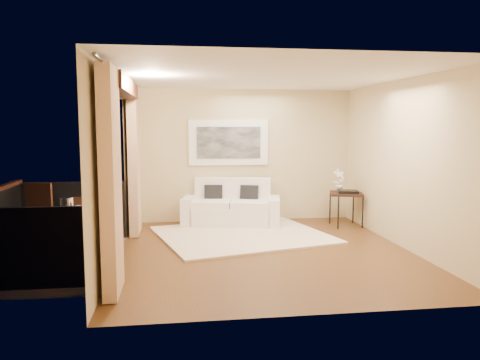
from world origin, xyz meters
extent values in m
plane|color=brown|center=(0.00, 0.00, 0.00)|extent=(5.00, 5.00, 0.00)
plane|color=white|center=(0.00, 0.00, 2.70)|extent=(5.00, 5.00, 0.00)
plane|color=#C7B485|center=(0.00, 2.50, 1.35)|extent=(4.50, 0.00, 4.50)
plane|color=#C7B485|center=(0.00, -2.50, 1.35)|extent=(4.50, 0.00, 4.50)
plane|color=#C7B485|center=(2.25, 0.00, 1.35)|extent=(0.00, 5.00, 5.00)
plane|color=#C7B485|center=(-2.25, 1.85, 1.35)|extent=(0.00, 2.70, 2.70)
plane|color=#C7B485|center=(-2.25, -1.85, 1.35)|extent=(0.00, 2.70, 2.70)
plane|color=#C7B485|center=(-2.25, 0.00, 2.55)|extent=(0.00, 2.40, 2.40)
cube|color=black|center=(-2.13, 0.00, 2.52)|extent=(0.28, 2.40, 0.22)
cube|color=#605B56|center=(-3.15, 0.00, -0.06)|extent=(1.80, 2.60, 0.12)
cube|color=black|center=(-3.15, 1.27, 0.50)|extent=(1.80, 0.06, 1.00)
cube|color=black|center=(-3.15, -1.27, 0.50)|extent=(1.80, 0.06, 1.00)
cube|color=#DBAE87|center=(-2.11, 1.55, 1.32)|extent=(0.16, 0.75, 2.62)
cube|color=#DBAE87|center=(-2.11, -1.55, 1.32)|extent=(0.16, 0.75, 2.62)
cylinder|color=#4C473F|center=(-2.11, 0.00, 2.63)|extent=(0.04, 4.80, 0.04)
cube|color=white|center=(-0.29, 2.47, 1.62)|extent=(1.62, 0.05, 0.92)
cube|color=black|center=(-0.29, 2.44, 1.62)|extent=(1.30, 0.02, 0.64)
cube|color=#F4DDC4|center=(-0.21, 1.10, 0.02)|extent=(3.35, 3.09, 0.04)
cube|color=white|center=(-0.29, 2.02, 0.19)|extent=(1.67, 1.11, 0.38)
cube|color=white|center=(-0.23, 2.33, 0.54)|extent=(1.54, 0.51, 0.74)
cube|color=white|center=(-1.12, 2.19, 0.28)|extent=(0.38, 0.84, 0.56)
cube|color=white|center=(0.53, 1.85, 0.28)|extent=(0.38, 0.84, 0.56)
cube|color=white|center=(-0.66, 2.07, 0.44)|extent=(0.86, 0.86, 0.13)
cube|color=white|center=(0.06, 1.92, 0.44)|extent=(0.86, 0.86, 0.13)
cube|color=black|center=(-0.63, 2.28, 0.60)|extent=(0.38, 0.21, 0.37)
cube|color=black|center=(0.08, 2.13, 0.60)|extent=(0.40, 0.27, 0.37)
cube|color=black|center=(1.93, 1.65, 0.64)|extent=(0.75, 0.75, 0.04)
cylinder|color=black|center=(1.69, 1.41, 0.31)|extent=(0.03, 0.03, 0.62)
cylinder|color=black|center=(2.17, 1.41, 0.31)|extent=(0.03, 0.03, 0.62)
cylinder|color=black|center=(1.69, 1.90, 0.31)|extent=(0.03, 0.03, 0.62)
cylinder|color=black|center=(2.17, 1.90, 0.31)|extent=(0.03, 0.03, 0.62)
cube|color=black|center=(1.95, 1.60, 0.69)|extent=(0.44, 0.36, 0.05)
imported|color=white|center=(1.82, 1.80, 0.89)|extent=(0.27, 0.21, 0.45)
cube|color=black|center=(-2.77, -0.48, 0.75)|extent=(0.79, 0.79, 0.05)
cylinder|color=black|center=(-3.03, -0.75, 0.36)|extent=(0.04, 0.04, 0.72)
cylinder|color=black|center=(-2.50, -0.75, 0.36)|extent=(0.04, 0.04, 0.72)
cylinder|color=black|center=(-3.03, -0.21, 0.36)|extent=(0.04, 0.04, 0.72)
cylinder|color=black|center=(-2.50, -0.21, 0.36)|extent=(0.04, 0.04, 0.72)
cube|color=black|center=(-3.51, 1.00, 0.48)|extent=(0.56, 0.56, 0.05)
cube|color=black|center=(-3.57, 0.80, 0.75)|extent=(0.45, 0.18, 0.59)
cylinder|color=black|center=(-3.29, 1.13, 0.23)|extent=(0.03, 0.03, 0.46)
cylinder|color=black|center=(-3.64, 1.23, 0.23)|extent=(0.03, 0.03, 0.46)
cylinder|color=black|center=(-3.39, 0.77, 0.23)|extent=(0.03, 0.03, 0.46)
cylinder|color=black|center=(-3.74, 0.87, 0.23)|extent=(0.03, 0.03, 0.46)
cube|color=black|center=(-2.66, -0.11, 0.42)|extent=(0.48, 0.48, 0.05)
cube|color=black|center=(-2.71, 0.06, 0.66)|extent=(0.39, 0.14, 0.52)
cylinder|color=black|center=(-2.78, -0.30, 0.20)|extent=(0.03, 0.03, 0.40)
cylinder|color=black|center=(-2.47, -0.22, 0.20)|extent=(0.03, 0.03, 0.40)
cylinder|color=black|center=(-2.86, 0.01, 0.20)|extent=(0.03, 0.03, 0.40)
cylinder|color=black|center=(-2.55, 0.09, 0.20)|extent=(0.03, 0.03, 0.40)
cylinder|color=silver|center=(-2.87, -0.38, 0.88)|extent=(0.18, 0.18, 0.20)
cylinder|color=red|center=(-2.71, -0.32, 0.81)|extent=(0.06, 0.06, 0.07)
cylinder|color=white|center=(-2.74, -0.68, 0.87)|extent=(0.04, 0.04, 0.18)
cylinder|color=silver|center=(-2.68, -0.59, 0.84)|extent=(0.06, 0.06, 0.12)
cylinder|color=white|center=(-2.63, -0.41, 0.84)|extent=(0.06, 0.06, 0.12)
camera|label=1|loc=(-1.36, -7.02, 1.96)|focal=35.00mm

